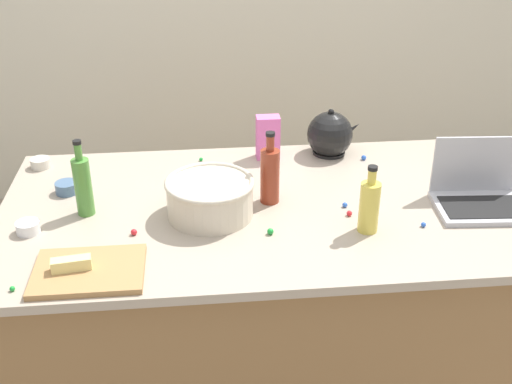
% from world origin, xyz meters
% --- Properties ---
extents(island_counter, '(1.73, 0.98, 0.90)m').
position_xyz_m(island_counter, '(0.00, 0.00, 0.45)').
color(island_counter, olive).
rests_on(island_counter, ground).
extents(laptop, '(0.32, 0.25, 0.22)m').
position_xyz_m(laptop, '(0.75, -0.08, 0.95)').
color(laptop, '#B7B7BC').
rests_on(laptop, island_counter).
extents(mixing_bowl_large, '(0.29, 0.29, 0.13)m').
position_xyz_m(mixing_bowl_large, '(-0.16, -0.05, 0.97)').
color(mixing_bowl_large, beige).
rests_on(mixing_bowl_large, island_counter).
extents(bottle_soy, '(0.07, 0.07, 0.25)m').
position_xyz_m(bottle_soy, '(0.05, 0.02, 1.00)').
color(bottle_soy, maroon).
rests_on(bottle_soy, island_counter).
extents(bottle_oil, '(0.06, 0.06, 0.22)m').
position_xyz_m(bottle_oil, '(0.33, -0.20, 0.99)').
color(bottle_oil, '#DBC64C').
rests_on(bottle_oil, island_counter).
extents(bottle_olive, '(0.06, 0.06, 0.26)m').
position_xyz_m(bottle_olive, '(-0.56, -0.00, 1.01)').
color(bottle_olive, '#4C8C38').
rests_on(bottle_olive, island_counter).
extents(kettle, '(0.21, 0.18, 0.20)m').
position_xyz_m(kettle, '(0.33, 0.40, 0.98)').
color(kettle, black).
rests_on(kettle, island_counter).
extents(cutting_board, '(0.31, 0.23, 0.02)m').
position_xyz_m(cutting_board, '(-0.51, -0.35, 0.91)').
color(cutting_board, '#AD7F4C').
rests_on(cutting_board, island_counter).
extents(butter_stick_left, '(0.11, 0.05, 0.04)m').
position_xyz_m(butter_stick_left, '(-0.56, -0.35, 0.94)').
color(butter_stick_left, '#F4E58C').
rests_on(butter_stick_left, cutting_board).
extents(ramekin_small, '(0.07, 0.07, 0.04)m').
position_xyz_m(ramekin_small, '(-0.78, 0.38, 0.92)').
color(ramekin_small, beige).
rests_on(ramekin_small, island_counter).
extents(ramekin_medium, '(0.07, 0.07, 0.04)m').
position_xyz_m(ramekin_medium, '(-0.73, -0.11, 0.92)').
color(ramekin_medium, white).
rests_on(ramekin_medium, island_counter).
extents(ramekin_wide, '(0.08, 0.08, 0.04)m').
position_xyz_m(ramekin_wide, '(-0.65, 0.16, 0.92)').
color(ramekin_wide, slate).
rests_on(ramekin_wide, island_counter).
extents(candy_bag, '(0.09, 0.06, 0.17)m').
position_xyz_m(candy_bag, '(0.08, 0.38, 0.99)').
color(candy_bag, pink).
rests_on(candy_bag, island_counter).
extents(candy_0, '(0.02, 0.02, 0.02)m').
position_xyz_m(candy_0, '(0.45, 0.32, 0.91)').
color(candy_0, blue).
rests_on(candy_0, island_counter).
extents(candy_1, '(0.01, 0.01, 0.01)m').
position_xyz_m(candy_1, '(-0.18, 0.37, 0.91)').
color(candy_1, green).
rests_on(candy_1, island_counter).
extents(candy_2, '(0.02, 0.02, 0.02)m').
position_xyz_m(candy_2, '(0.52, -0.20, 0.91)').
color(candy_2, blue).
rests_on(candy_2, island_counter).
extents(candy_3, '(0.02, 0.02, 0.02)m').
position_xyz_m(candy_3, '(0.03, -0.19, 0.91)').
color(candy_3, green).
rests_on(candy_3, island_counter).
extents(candy_4, '(0.02, 0.02, 0.02)m').
position_xyz_m(candy_4, '(0.30, -0.04, 0.91)').
color(candy_4, blue).
rests_on(candy_4, island_counter).
extents(candy_5, '(0.02, 0.02, 0.02)m').
position_xyz_m(candy_5, '(-0.40, -0.15, 0.91)').
color(candy_5, red).
rests_on(candy_5, island_counter).
extents(candy_6, '(0.02, 0.02, 0.02)m').
position_xyz_m(candy_6, '(0.30, -0.10, 0.91)').
color(candy_6, red).
rests_on(candy_6, island_counter).
extents(candy_7, '(0.01, 0.01, 0.01)m').
position_xyz_m(candy_7, '(-0.71, -0.41, 0.91)').
color(candy_7, green).
rests_on(candy_7, island_counter).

